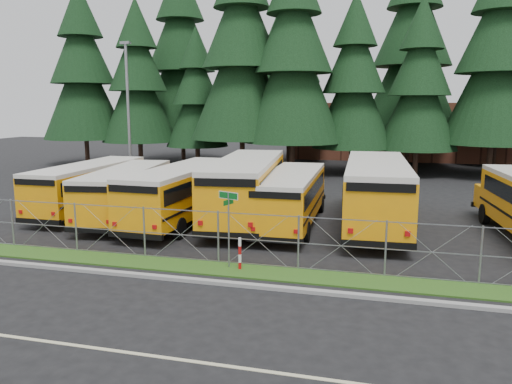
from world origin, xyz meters
TOP-DOWN VIEW (x-y plane):
  - ground at (0.00, 0.00)m, footprint 120.00×120.00m
  - curb at (0.00, -3.10)m, footprint 50.00×0.25m
  - grass_verge at (0.00, -1.70)m, footprint 50.00×1.40m
  - road_lane_line at (0.00, -8.00)m, footprint 50.00×0.12m
  - chainlink_fence at (0.00, -1.00)m, footprint 44.00×0.10m
  - brick_building at (6.00, 40.00)m, footprint 22.00×10.00m
  - bus_1 at (-10.65, 5.96)m, footprint 2.49×10.19m
  - bus_2 at (-7.97, 5.00)m, footprint 3.69×10.20m
  - bus_3 at (-4.78, 4.94)m, footprint 2.92×10.83m
  - bus_4 at (-1.89, 6.27)m, footprint 4.11×12.30m
  - bus_5 at (0.58, 5.55)m, footprint 2.65×10.16m
  - bus_6 at (4.49, 6.49)m, footprint 3.41×12.31m
  - street_sign at (-0.44, -1.46)m, footprint 0.79×0.52m
  - striped_bollard at (-0.00, -1.58)m, footprint 0.11×0.11m
  - light_standard at (-12.96, 14.49)m, footprint 0.70×0.35m
  - conifer_0 at (-23.65, 25.39)m, footprint 7.80×7.80m
  - conifer_1 at (-18.12, 25.93)m, footprint 7.09×7.09m
  - conifer_2 at (-12.54, 26.72)m, footprint 5.84×5.84m
  - conifer_3 at (-7.33, 24.06)m, footprint 8.85×8.85m
  - conifer_4 at (-2.75, 23.39)m, footprint 8.35×8.35m
  - conifer_5 at (2.06, 25.10)m, footprint 6.77×6.77m
  - conifer_6 at (7.31, 25.52)m, footprint 6.54×6.54m
  - conifer_7 at (13.09, 26.04)m, footprint 8.28×8.28m
  - conifer_10 at (-16.22, 31.96)m, footprint 9.23×9.23m
  - conifer_11 at (-4.77, 32.29)m, footprint 8.00×8.00m
  - conifer_12 at (6.86, 32.01)m, footprint 9.34×9.34m
  - conifer_13 at (15.11, 34.98)m, footprint 7.05×7.05m

SIDE VIEW (x-z plane):
  - ground at x=0.00m, z-range 0.00..0.00m
  - road_lane_line at x=0.00m, z-range 0.00..0.01m
  - grass_verge at x=0.00m, z-range 0.00..0.06m
  - curb at x=0.00m, z-range 0.00..0.12m
  - striped_bollard at x=0.00m, z-range 0.00..1.20m
  - chainlink_fence at x=0.00m, z-range 0.00..2.00m
  - bus_2 at x=-7.97m, z-range 0.00..2.61m
  - bus_5 at x=0.58m, z-range 0.00..2.65m
  - bus_1 at x=-10.65m, z-range 0.00..2.66m
  - bus_3 at x=-4.78m, z-range 0.00..2.82m
  - bus_4 at x=-1.89m, z-range 0.00..3.16m
  - bus_6 at x=4.49m, z-range 0.00..3.20m
  - street_sign at x=-0.44m, z-range 0.63..3.44m
  - brick_building at x=6.00m, z-range 0.00..6.00m
  - light_standard at x=-12.96m, z-range 0.43..10.57m
  - conifer_2 at x=-12.54m, z-range 0.00..12.93m
  - conifer_6 at x=7.31m, z-range 0.00..14.47m
  - conifer_5 at x=2.06m, z-range 0.00..14.96m
  - conifer_13 at x=15.11m, z-range 0.00..15.58m
  - conifer_1 at x=-18.12m, z-range 0.00..15.67m
  - conifer_0 at x=-23.65m, z-range 0.00..17.25m
  - conifer_11 at x=-4.77m, z-range 0.00..17.70m
  - conifer_7 at x=13.09m, z-range 0.00..18.32m
  - conifer_4 at x=-2.75m, z-range 0.00..18.48m
  - conifer_3 at x=-7.33m, z-range 0.00..19.57m
  - conifer_10 at x=-16.22m, z-range 0.00..20.40m
  - conifer_12 at x=6.86m, z-range 0.00..20.65m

